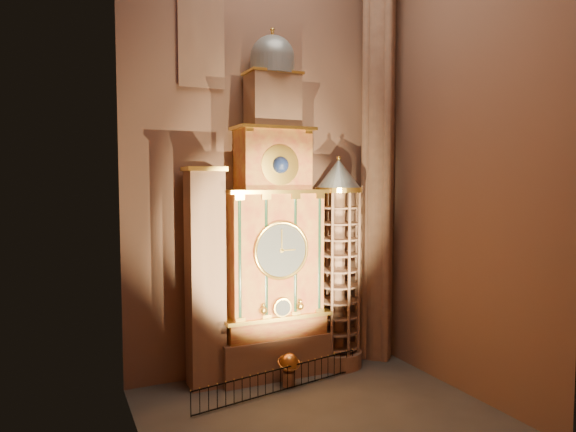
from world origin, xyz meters
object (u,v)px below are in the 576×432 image
stair_turret (338,265)px  iron_railing (280,380)px  celestial_globe (289,366)px  portrait_tower (205,277)px  astronomical_clock (273,240)px

stair_turret → iron_railing: 6.51m
celestial_globe → iron_railing: celestial_globe is taller
portrait_tower → astronomical_clock: bearing=-0.3°
astronomical_clock → celestial_globe: astronomical_clock is taller
stair_turret → celestial_globe: (-3.42, -1.41, -4.34)m
astronomical_clock → celestial_globe: (0.08, -1.67, -5.75)m
portrait_tower → iron_railing: 5.80m
portrait_tower → stair_turret: (6.90, -0.28, 0.12)m
portrait_tower → celestial_globe: size_ratio=6.57×
stair_turret → celestial_globe: bearing=-157.6°
portrait_tower → iron_railing: bearing=-38.0°
celestial_globe → iron_railing: (-0.66, -0.51, -0.35)m
astronomical_clock → portrait_tower: astronomical_clock is taller
astronomical_clock → iron_railing: (-0.58, -2.18, -6.10)m
astronomical_clock → celestial_globe: 5.99m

